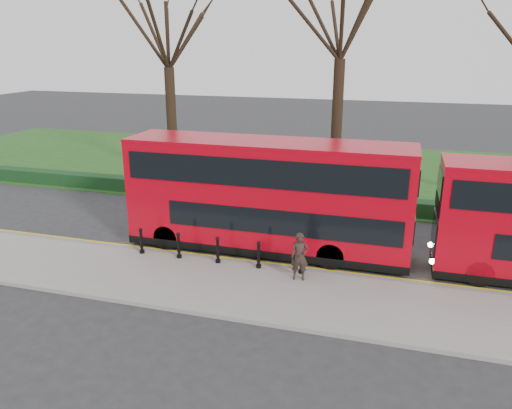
% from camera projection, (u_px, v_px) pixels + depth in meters
% --- Properties ---
extents(ground, '(120.00, 120.00, 0.00)m').
position_uv_depth(ground, '(249.00, 255.00, 20.15)').
color(ground, '#28282B').
rests_on(ground, ground).
extents(pavement, '(60.00, 4.00, 0.15)m').
position_uv_depth(pavement, '(224.00, 286.00, 17.39)').
color(pavement, gray).
rests_on(pavement, ground).
extents(kerb, '(60.00, 0.25, 0.16)m').
position_uv_depth(kerb, '(241.00, 263.00, 19.21)').
color(kerb, slate).
rests_on(kerb, ground).
extents(grass_verge, '(60.00, 18.00, 0.06)m').
position_uv_depth(grass_verge, '(314.00, 169.00, 33.83)').
color(grass_verge, '#1B4717').
rests_on(grass_verge, ground).
extents(hedge, '(60.00, 0.90, 0.80)m').
position_uv_depth(hedge, '(287.00, 198.00, 26.23)').
color(hedge, black).
rests_on(hedge, ground).
extents(yellow_line_outer, '(60.00, 0.10, 0.01)m').
position_uv_depth(yellow_line_outer, '(244.00, 262.00, 19.51)').
color(yellow_line_outer, yellow).
rests_on(yellow_line_outer, ground).
extents(yellow_line_inner, '(60.00, 0.10, 0.01)m').
position_uv_depth(yellow_line_inner, '(245.00, 260.00, 19.69)').
color(yellow_line_inner, yellow).
rests_on(yellow_line_inner, ground).
extents(tree_left, '(7.93, 7.93, 12.39)m').
position_uv_depth(tree_left, '(167.00, 28.00, 28.66)').
color(tree_left, black).
rests_on(tree_left, ground).
extents(tree_mid, '(8.58, 8.58, 13.41)m').
position_uv_depth(tree_mid, '(342.00, 11.00, 25.74)').
color(tree_mid, black).
rests_on(tree_mid, ground).
extents(bollard_row, '(6.63, 0.15, 1.00)m').
position_uv_depth(bollard_row, '(218.00, 250.00, 18.94)').
color(bollard_row, black).
rests_on(bollard_row, pavement).
extents(bus_lead, '(11.38, 2.61, 4.53)m').
position_uv_depth(bus_lead, '(267.00, 197.00, 20.02)').
color(bus_lead, '#AD0211').
rests_on(bus_lead, ground).
extents(pedestrian, '(0.69, 0.52, 1.73)m').
position_uv_depth(pedestrian, '(300.00, 257.00, 17.49)').
color(pedestrian, '#2C211B').
rests_on(pedestrian, pavement).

